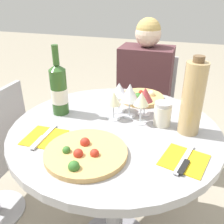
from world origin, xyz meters
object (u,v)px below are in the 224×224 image
object	(u,v)px
chair_behind_diner	(144,115)
seated_diner	(141,113)
wine_bottle	(59,89)
tall_carafe	(193,98)
pizza_large	(85,153)
dining_table	(115,153)

from	to	relation	value
chair_behind_diner	seated_diner	xyz separation A→B (m)	(-0.00, -0.15, 0.09)
wine_bottle	tall_carafe	size ratio (longest dim) A/B	1.01
chair_behind_diner	pizza_large	xyz separation A→B (m)	(-0.03, -1.06, 0.37)
wine_bottle	pizza_large	bearing A→B (deg)	-48.62
chair_behind_diner	dining_table	bearing A→B (deg)	90.73
pizza_large	tall_carafe	world-z (taller)	tall_carafe
pizza_large	seated_diner	bearing A→B (deg)	88.07
tall_carafe	chair_behind_diner	bearing A→B (deg)	112.21
chair_behind_diner	pizza_large	size ratio (longest dim) A/B	2.84
wine_bottle	chair_behind_diner	bearing A→B (deg)	70.36
chair_behind_diner	pizza_large	distance (m)	1.12
dining_table	pizza_large	world-z (taller)	pizza_large
pizza_large	wine_bottle	bearing A→B (deg)	131.38
seated_diner	tall_carafe	world-z (taller)	seated_diner
seated_diner	wine_bottle	size ratio (longest dim) A/B	3.52
chair_behind_diner	tall_carafe	size ratio (longest dim) A/B	2.67
dining_table	tall_carafe	xyz separation A→B (m)	(0.31, 0.06, 0.29)
tall_carafe	dining_table	bearing A→B (deg)	-169.67
pizza_large	dining_table	bearing A→B (deg)	79.88
chair_behind_diner	tall_carafe	world-z (taller)	tall_carafe
wine_bottle	tall_carafe	distance (m)	0.59
pizza_large	wine_bottle	size ratio (longest dim) A/B	0.93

